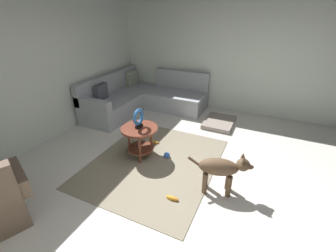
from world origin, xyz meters
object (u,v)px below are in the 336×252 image
(dog, at_px, (222,169))
(dog_toy_ball, at_px, (167,155))
(dog_toy_bone, at_px, (172,198))
(side_table, at_px, (140,134))
(sectional_couch, at_px, (142,99))
(dog_bed_mat, at_px, (219,122))
(dog_toy_rope, at_px, (154,142))
(torus_sculpture, at_px, (139,118))

(dog, bearing_deg, dog_toy_ball, -127.73)
(dog_toy_bone, bearing_deg, side_table, 51.75)
(sectional_couch, relative_size, dog, 2.70)
(dog_bed_mat, relative_size, dog_toy_rope, 4.55)
(dog, bearing_deg, torus_sculpture, -116.35)
(side_table, height_order, dog_bed_mat, side_table)
(torus_sculpture, relative_size, dog, 0.39)
(torus_sculpture, relative_size, dog_toy_rope, 1.85)
(dog_bed_mat, height_order, dog_toy_rope, dog_bed_mat)
(torus_sculpture, bearing_deg, dog_toy_bone, -128.25)
(dog, bearing_deg, sectional_couch, -144.98)
(sectional_couch, bearing_deg, side_table, -150.08)
(dog_bed_mat, distance_m, dog_toy_bone, 2.47)
(sectional_couch, xyz_separation_m, side_table, (-1.76, -1.02, 0.13))
(dog_toy_ball, bearing_deg, dog_bed_mat, -16.88)
(sectional_couch, relative_size, side_table, 3.75)
(dog_bed_mat, distance_m, dog, 2.13)
(dog_toy_rope, bearing_deg, side_table, 178.30)
(dog_bed_mat, bearing_deg, dog, -166.41)
(sectional_couch, bearing_deg, dog_toy_ball, -138.51)
(sectional_couch, height_order, dog_bed_mat, sectional_couch)
(dog_toy_bone, bearing_deg, dog, -50.40)
(dog, height_order, dog_toy_bone, dog)
(sectional_couch, relative_size, dog_toy_rope, 12.79)
(dog_toy_bone, bearing_deg, dog_toy_rope, 37.33)
(sectional_couch, height_order, dog, sectional_couch)
(side_table, xyz_separation_m, dog_toy_ball, (0.13, -0.43, -0.37))
(torus_sculpture, distance_m, dog, 1.49)
(dog, height_order, dog_toy_ball, dog)
(dog_bed_mat, distance_m, dog_toy_rope, 1.59)
(dog, xyz_separation_m, dog_toy_bone, (-0.43, 0.51, -0.35))
(sectional_couch, height_order, dog_toy_rope, sectional_couch)
(sectional_couch, relative_size, dog_toy_bone, 12.50)
(torus_sculpture, xyz_separation_m, dog_toy_ball, (0.13, -0.43, -0.66))
(dog_toy_rope, bearing_deg, dog_bed_mat, -35.01)
(torus_sculpture, xyz_separation_m, dog_bed_mat, (1.76, -0.93, -0.67))
(sectional_couch, bearing_deg, torus_sculpture, -150.08)
(sectional_couch, xyz_separation_m, dog_toy_rope, (-1.31, -1.03, -0.26))
(dog_toy_rope, bearing_deg, torus_sculpture, 178.30)
(torus_sculpture, bearing_deg, dog_toy_ball, -73.43)
(dog_toy_rope, bearing_deg, sectional_couch, 38.19)
(dog_toy_ball, height_order, dog_toy_bone, dog_toy_ball)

